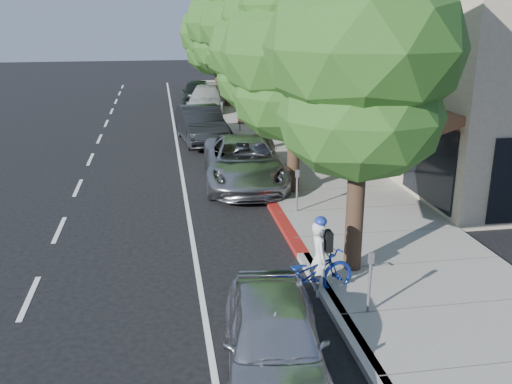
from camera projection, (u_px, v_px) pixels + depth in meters
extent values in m
plane|color=black|center=(294.00, 243.00, 14.89)|extent=(120.00, 120.00, 0.00)
cube|color=gray|center=(304.00, 161.00, 22.75)|extent=(4.60, 56.00, 0.15)
cube|color=#9E998E|center=(247.00, 163.00, 22.39)|extent=(0.30, 56.00, 0.15)
cube|color=maroon|center=(286.00, 227.00, 15.81)|extent=(0.32, 4.00, 0.15)
cube|color=#BFB093|center=(388.00, 54.00, 32.27)|extent=(10.00, 36.00, 7.00)
cylinder|color=black|center=(355.00, 215.00, 12.72)|extent=(0.40, 0.40, 2.87)
ellipsoid|color=#225519|center=(360.00, 115.00, 12.04)|extent=(3.58, 3.58, 2.86)
ellipsoid|color=#225519|center=(364.00, 47.00, 11.62)|extent=(4.21, 4.21, 3.37)
cylinder|color=black|center=(293.00, 157.00, 18.40)|extent=(0.40, 0.40, 2.60)
ellipsoid|color=#225519|center=(295.00, 93.00, 17.78)|extent=(4.03, 4.03, 3.22)
ellipsoid|color=#225519|center=(296.00, 51.00, 17.40)|extent=(4.74, 4.74, 3.79)
ellipsoid|color=#225519|center=(297.00, 5.00, 16.99)|extent=(3.55, 3.55, 2.84)
cylinder|color=black|center=(261.00, 124.00, 24.06)|extent=(0.40, 0.40, 2.44)
ellipsoid|color=#225519|center=(261.00, 78.00, 23.48)|extent=(3.78, 3.78, 3.02)
ellipsoid|color=#225519|center=(261.00, 49.00, 23.13)|extent=(4.44, 4.44, 3.55)
ellipsoid|color=#225519|center=(261.00, 17.00, 22.75)|extent=(3.33, 3.33, 2.67)
cylinder|color=black|center=(241.00, 99.00, 29.64)|extent=(0.40, 0.40, 2.90)
ellipsoid|color=#225519|center=(241.00, 54.00, 28.95)|extent=(3.66, 3.66, 2.93)
ellipsoid|color=#225519|center=(240.00, 25.00, 28.52)|extent=(4.31, 4.31, 3.44)
cylinder|color=black|center=(227.00, 85.00, 35.27)|extent=(0.40, 0.40, 2.90)
ellipsoid|color=#225519|center=(227.00, 47.00, 34.59)|extent=(4.32, 4.32, 3.45)
ellipsoid|color=#225519|center=(226.00, 23.00, 34.16)|extent=(5.08, 5.08, 4.06)
cylinder|color=black|center=(218.00, 78.00, 40.98)|extent=(0.40, 0.40, 2.47)
ellipsoid|color=#225519|center=(217.00, 50.00, 40.40)|extent=(4.57, 4.57, 3.66)
ellipsoid|color=#225519|center=(217.00, 33.00, 40.03)|extent=(5.38, 5.38, 4.30)
ellipsoid|color=#225519|center=(216.00, 14.00, 39.65)|extent=(4.03, 4.03, 3.23)
imported|color=silver|center=(319.00, 258.00, 11.97)|extent=(0.43, 0.62, 1.64)
imported|color=#162F98|center=(308.00, 274.00, 11.84)|extent=(2.26, 1.33, 1.12)
imported|color=#9C9DA1|center=(244.00, 162.00, 19.74)|extent=(3.01, 5.94, 1.61)
imported|color=black|center=(201.00, 125.00, 26.12)|extent=(2.25, 5.15, 1.64)
imported|color=#BBBBBB|center=(206.00, 99.00, 34.32)|extent=(2.79, 5.42, 1.50)
imported|color=black|center=(197.00, 93.00, 36.72)|extent=(2.21, 4.78, 1.59)
imported|color=#AFAFB4|center=(274.00, 339.00, 9.25)|extent=(2.12, 4.24, 1.39)
imported|color=black|center=(349.00, 153.00, 20.37)|extent=(0.84, 0.70, 1.60)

